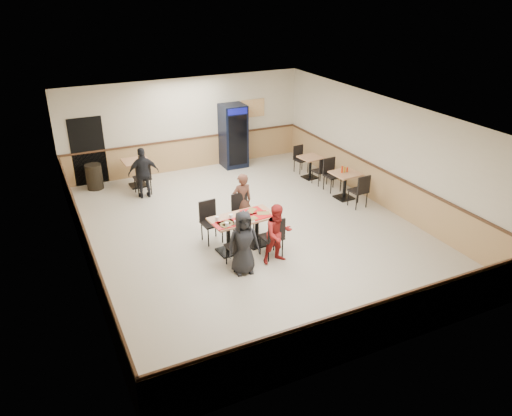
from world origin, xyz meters
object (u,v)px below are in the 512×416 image
main_table (243,227)px  trash_bin (94,177)px  diner_man_opposite (242,201)px  pepsi_cooler (233,136)px  back_table (137,169)px  side_table_far (310,164)px  diner_woman_right (278,234)px  side_table_near (345,181)px  diner_woman_left (243,243)px  lone_diner (144,173)px

main_table → trash_bin: 5.85m
diner_man_opposite → pepsi_cooler: bearing=-112.2°
pepsi_cooler → main_table: bearing=-110.7°
back_table → side_table_far: bearing=-18.4°
diner_woman_right → pepsi_cooler: 6.40m
side_table_near → back_table: 6.25m
diner_woman_left → lone_diner: bearing=107.5°
diner_woman_left → trash_bin: (-2.14, 6.22, -0.34)m
diner_woman_right → diner_woman_left: bearing=-177.2°
lone_diner → side_table_near: 5.78m
diner_woman_right → pepsi_cooler: (1.58, 6.19, 0.35)m
diner_woman_left → trash_bin: diner_woman_left is taller
diner_woman_left → diner_man_opposite: size_ratio=0.97×
diner_woman_right → side_table_far: size_ratio=1.92×
lone_diner → pepsi_cooler: 3.63m
side_table_near → trash_bin: 7.47m
main_table → diner_woman_left: diner_woman_left is taller
diner_woman_right → main_table: bearing=115.2°
main_table → diner_woman_right: (0.46, -0.89, 0.15)m
main_table → back_table: bearing=100.6°
diner_man_opposite → back_table: (-1.75, 3.94, -0.19)m
diner_woman_left → side_table_near: 4.87m
side_table_near → back_table: back_table is taller
diner_woman_right → side_table_near: diner_woman_right is taller
diner_woman_right → diner_man_opposite: 1.86m
diner_woman_right → side_table_far: diner_woman_right is taller
side_table_near → pepsi_cooler: size_ratio=0.38×
diner_man_opposite → trash_bin: size_ratio=1.93×
diner_man_opposite → lone_diner: lone_diner is taller
diner_man_opposite → pepsi_cooler: (1.62, 4.34, 0.31)m
back_table → diner_woman_left: bearing=-81.1°
diner_woman_left → pepsi_cooler: (2.45, 6.26, 0.33)m
main_table → pepsi_cooler: (2.04, 5.30, 0.50)m
diner_woman_right → side_table_far: 5.29m
diner_man_opposite → pepsi_cooler: pepsi_cooler is taller
diner_woman_right → trash_bin: 6.85m
side_table_near → trash_bin: (-6.39, 3.86, -0.14)m
diner_man_opposite → pepsi_cooler: size_ratio=0.71×
diner_woman_left → diner_man_opposite: 2.10m
diner_woman_right → back_table: size_ratio=1.69×
lone_diner → side_table_far: 5.18m
diner_woman_left → side_table_far: (4.20, 4.17, -0.25)m
diner_woman_right → side_table_near: (3.39, 2.29, -0.17)m
main_table → diner_woman_right: 1.02m
diner_woman_right → pepsi_cooler: bearing=73.9°
diner_woman_right → pepsi_cooler: size_ratio=0.67×
diner_woman_right → side_table_far: bearing=49.2°
diner_man_opposite → side_table_far: 4.06m
trash_bin → lone_diner: bearing=-46.5°
diner_man_opposite → side_table_near: size_ratio=1.87×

